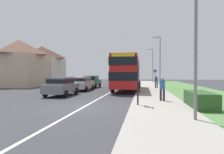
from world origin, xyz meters
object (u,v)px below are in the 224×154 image
at_px(parked_car_silver, 82,83).
at_px(street_lamp_far, 152,63).
at_px(cycle_route_sign, 155,77).
at_px(parked_car_grey, 61,85).
at_px(street_lamp_near, 193,12).
at_px(pedestrian_at_stop, 162,88).
at_px(street_lamp_mid, 159,58).
at_px(double_decker_bus, 127,72).
at_px(pedestrian_walking_away, 156,81).
at_px(bus_stop_sign, 138,80).
at_px(parked_car_dark_green, 91,81).

xyz_separation_m(parked_car_silver, street_lamp_far, (8.60, 20.69, 3.20)).
bearing_deg(cycle_route_sign, parked_car_grey, -123.50).
bearing_deg(parked_car_silver, street_lamp_near, -57.26).
bearing_deg(pedestrian_at_stop, street_lamp_mid, 86.37).
bearing_deg(double_decker_bus, street_lamp_far, 79.76).
bearing_deg(cycle_route_sign, parked_car_silver, -137.85).
bearing_deg(street_lamp_far, parked_car_silver, -112.57).
bearing_deg(street_lamp_mid, street_lamp_far, 90.96).
bearing_deg(pedestrian_walking_away, street_lamp_far, 89.25).
bearing_deg(street_lamp_mid, parked_car_grey, -129.26).
bearing_deg(cycle_route_sign, street_lamp_near, -89.55).
bearing_deg(pedestrian_walking_away, pedestrian_at_stop, -91.90).
relative_size(cycle_route_sign, street_lamp_near, 0.35).
relative_size(double_decker_bus, street_lamp_mid, 1.52).
relative_size(double_decker_bus, street_lamp_near, 1.41).
height_order(double_decker_bus, street_lamp_near, street_lamp_near).
bearing_deg(bus_stop_sign, street_lamp_near, -56.93).
height_order(street_lamp_near, street_lamp_far, street_lamp_near).
distance_m(double_decker_bus, pedestrian_walking_away, 4.76).
bearing_deg(street_lamp_far, street_lamp_mid, -89.04).
bearing_deg(pedestrian_walking_away, cycle_route_sign, 89.20).
xyz_separation_m(pedestrian_at_stop, street_lamp_mid, (0.87, 13.72, 2.96)).
distance_m(parked_car_silver, street_lamp_far, 22.63).
xyz_separation_m(pedestrian_at_stop, cycle_route_sign, (0.45, 15.66, 0.45)).
xyz_separation_m(parked_car_grey, street_lamp_near, (8.73, -8.07, 3.31)).
height_order(parked_car_grey, cycle_route_sign, cycle_route_sign).
distance_m(bus_stop_sign, street_lamp_mid, 16.12).
bearing_deg(parked_car_grey, street_lamp_far, 71.44).
distance_m(parked_car_grey, pedestrian_at_stop, 8.56).
relative_size(parked_car_silver, parked_car_dark_green, 1.03).
bearing_deg(street_lamp_mid, street_lamp_near, -90.76).
bearing_deg(bus_stop_sign, parked_car_grey, 144.06).
bearing_deg(street_lamp_far, street_lamp_near, -90.00).
height_order(parked_car_dark_green, cycle_route_sign, cycle_route_sign).
bearing_deg(bus_stop_sign, double_decker_bus, 97.47).
bearing_deg(cycle_route_sign, street_lamp_far, 89.26).
relative_size(parked_car_grey, pedestrian_at_stop, 2.44).
xyz_separation_m(bus_stop_sign, street_lamp_mid, (2.40, 15.76, 2.40)).
height_order(bus_stop_sign, street_lamp_mid, street_lamp_mid).
relative_size(cycle_route_sign, street_lamp_far, 0.36).
bearing_deg(parked_car_dark_green, street_lamp_far, 60.49).
xyz_separation_m(parked_car_grey, pedestrian_at_stop, (8.11, -2.72, 0.09)).
distance_m(parked_car_dark_green, street_lamp_near, 20.72).
xyz_separation_m(parked_car_dark_green, street_lamp_near, (8.84, -18.44, 3.29)).
bearing_deg(parked_car_silver, bus_stop_sign, -57.37).
relative_size(double_decker_bus, pedestrian_walking_away, 6.17).
xyz_separation_m(parked_car_grey, bus_stop_sign, (6.58, -4.77, 0.66)).
distance_m(parked_car_dark_green, bus_stop_sign, 16.57).
xyz_separation_m(cycle_route_sign, street_lamp_near, (0.17, -21.01, 2.77)).
bearing_deg(street_lamp_mid, pedestrian_walking_away, -105.77).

